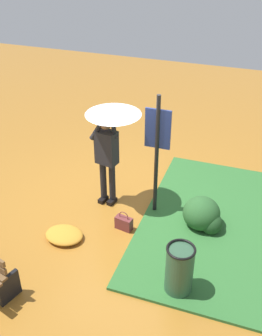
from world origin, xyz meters
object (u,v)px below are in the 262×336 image
object	(u,v)px
handbag	(124,223)
trash_bin	(179,270)
info_sign_post	(157,143)
person_with_umbrella	(110,129)

from	to	relation	value
handbag	trash_bin	distance (m)	1.63
info_sign_post	handbag	xyz separation A→B (m)	(-0.37, -0.66, -1.32)
info_sign_post	person_with_umbrella	bearing A→B (deg)	179.23
handbag	person_with_umbrella	bearing A→B (deg)	125.77
info_sign_post	trash_bin	bearing A→B (deg)	-63.17
person_with_umbrella	info_sign_post	world-z (taller)	info_sign_post
person_with_umbrella	handbag	size ratio (longest dim) A/B	5.53
person_with_umbrella	handbag	distance (m)	1.65
handbag	trash_bin	bearing A→B (deg)	-40.17
person_with_umbrella	trash_bin	distance (m)	2.66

